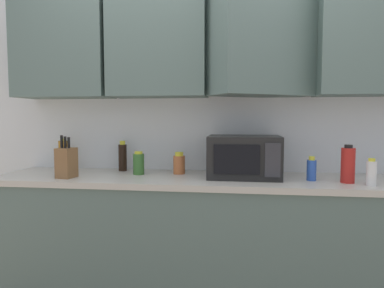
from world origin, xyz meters
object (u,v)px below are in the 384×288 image
Objects in this scene: bottle_spice_jar at (179,164)px; bottle_soy_dark at (123,157)px; bottle_amber_vinegar at (63,155)px; knife_block at (66,162)px; bottle_green_oil at (139,164)px; bottle_white_jar at (371,173)px; microwave at (244,157)px; bottle_red_sauce at (348,165)px; bottle_blue_cleaner at (312,170)px.

bottle_spice_jar is 0.69× the size of bottle_soy_dark.
bottle_amber_vinegar is at bearing 175.89° from bottle_spice_jar.
bottle_amber_vinegar is (-0.20, 0.33, 0.01)m from knife_block.
bottle_spice_jar is 0.29m from bottle_green_oil.
bottle_amber_vinegar is 1.47× the size of bottle_white_jar.
knife_block is 1.74× the size of bottle_green_oil.
bottle_white_jar is 1.50m from bottle_green_oil.
microwave is 0.65m from bottle_red_sauce.
bottle_red_sauce is at bearing -11.17° from microwave.
bottle_amber_vinegar is 0.65m from bottle_green_oil.
knife_block is at bearing -59.22° from bottle_amber_vinegar.
bottle_white_jar is at bearing -9.64° from bottle_amber_vinegar.
bottle_amber_vinegar is 2.15m from bottle_white_jar.
microwave is at bearing 168.83° from bottle_red_sauce.
bottle_red_sauce is at bearing -10.52° from bottle_soy_dark.
knife_block is at bearing -176.06° from bottle_blue_cleaner.
bottle_blue_cleaner is 0.95× the size of bottle_green_oil.
bottle_amber_vinegar is at bearing 173.03° from bottle_blue_cleaner.
bottle_white_jar is 1.69m from bottle_soy_dark.
bottle_spice_jar is (-0.46, 0.08, -0.07)m from microwave.
bottle_green_oil is (0.64, -0.13, -0.04)m from bottle_amber_vinegar.
bottle_red_sauce is 1.03× the size of bottle_soy_dark.
knife_block is 0.44m from bottle_soy_dark.
bottle_blue_cleaner is at bearing 156.02° from bottle_white_jar.
bottle_spice_jar is at bearing 170.11° from bottle_blue_cleaner.
bottle_white_jar reaches higher than bottle_spice_jar.
bottle_spice_jar is 0.46m from bottle_soy_dark.
microwave reaches higher than bottle_soy_dark.
bottle_blue_cleaner is 0.34m from bottle_white_jar.
microwave is 0.47m from bottle_spice_jar.
bottle_red_sauce is 1.52× the size of bottle_blue_cleaner.
knife_block reaches higher than bottle_spice_jar.
bottle_amber_vinegar is (-1.80, 0.22, 0.04)m from bottle_blue_cleaner.
bottle_soy_dark reaches higher than bottle_blue_cleaner.
bottle_blue_cleaner is (-0.21, 0.05, -0.04)m from bottle_red_sauce.
knife_block is (-1.18, -0.18, -0.04)m from microwave.
microwave is at bearing -9.98° from bottle_spice_jar.
knife_block reaches higher than bottle_white_jar.
bottle_spice_jar is (-0.89, 0.15, 0.00)m from bottle_blue_cleaner.
bottle_blue_cleaner is 0.99× the size of bottle_spice_jar.
bottle_green_oil is (0.44, 0.20, -0.03)m from knife_block.
microwave is at bearing -6.08° from bottle_amber_vinegar.
microwave reaches higher than bottle_white_jar.
microwave reaches higher than bottle_blue_cleaner.
knife_block is at bearing -128.23° from bottle_soy_dark.
microwave is 2.93× the size of bottle_white_jar.
knife_block is 1.21× the size of bottle_red_sauce.
knife_block is at bearing -159.77° from bottle_spice_jar.
bottle_green_oil is (-1.17, 0.09, 0.01)m from bottle_blue_cleaner.
bottle_green_oil is (-1.37, 0.14, -0.03)m from bottle_red_sauce.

